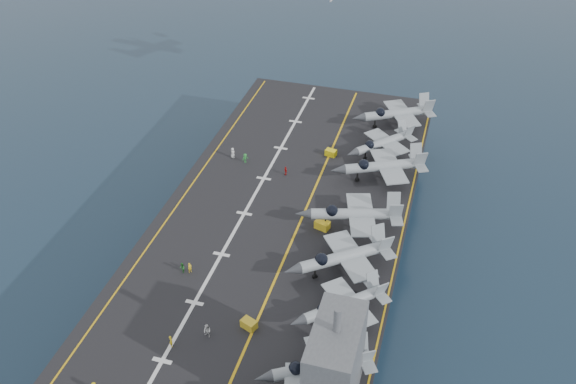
# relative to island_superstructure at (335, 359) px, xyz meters

# --- Properties ---
(ground) EXTENTS (500.00, 500.00, 0.00)m
(ground) POSITION_rel_island_superstructure_xyz_m (-15.00, 30.00, -17.90)
(ground) COLOR #142135
(ground) RESTS_ON ground
(hull) EXTENTS (36.00, 90.00, 10.00)m
(hull) POSITION_rel_island_superstructure_xyz_m (-15.00, 30.00, -12.90)
(hull) COLOR #56595E
(hull) RESTS_ON ground
(flight_deck) EXTENTS (38.00, 92.00, 0.40)m
(flight_deck) POSITION_rel_island_superstructure_xyz_m (-15.00, 30.00, -7.70)
(flight_deck) COLOR black
(flight_deck) RESTS_ON hull
(foul_line) EXTENTS (0.35, 90.00, 0.02)m
(foul_line) POSITION_rel_island_superstructure_xyz_m (-12.00, 30.00, -7.48)
(foul_line) COLOR gold
(foul_line) RESTS_ON flight_deck
(landing_centerline) EXTENTS (0.50, 90.00, 0.02)m
(landing_centerline) POSITION_rel_island_superstructure_xyz_m (-21.00, 30.00, -7.48)
(landing_centerline) COLOR silver
(landing_centerline) RESTS_ON flight_deck
(deck_edge_port) EXTENTS (0.25, 90.00, 0.02)m
(deck_edge_port) POSITION_rel_island_superstructure_xyz_m (-32.00, 30.00, -7.48)
(deck_edge_port) COLOR gold
(deck_edge_port) RESTS_ON flight_deck
(deck_edge_stbd) EXTENTS (0.25, 90.00, 0.02)m
(deck_edge_stbd) POSITION_rel_island_superstructure_xyz_m (3.50, 30.00, -7.48)
(deck_edge_stbd) COLOR gold
(deck_edge_stbd) RESTS_ON flight_deck
(island_superstructure) EXTENTS (5.00, 10.00, 15.00)m
(island_superstructure) POSITION_rel_island_superstructure_xyz_m (0.00, 0.00, 0.00)
(island_superstructure) COLOR #56595E
(island_superstructure) RESTS_ON flight_deck
(fighter_jet_1) EXTENTS (16.78, 15.11, 4.85)m
(fighter_jet_1) POSITION_rel_island_superstructure_xyz_m (-1.97, 2.81, -5.07)
(fighter_jet_1) COLOR #969DA4
(fighter_jet_1) RESTS_ON flight_deck
(fighter_jet_2) EXTENTS (16.11, 15.89, 4.72)m
(fighter_jet_2) POSITION_rel_island_superstructure_xyz_m (-1.56, 13.10, -5.14)
(fighter_jet_2) COLOR gray
(fighter_jet_2) RESTS_ON flight_deck
(fighter_jet_3) EXTENTS (18.90, 17.85, 5.47)m
(fighter_jet_3) POSITION_rel_island_superstructure_xyz_m (-3.30, 21.63, -4.77)
(fighter_jet_3) COLOR #9298A2
(fighter_jet_3) RESTS_ON flight_deck
(fighter_jet_4) EXTENTS (18.30, 14.63, 5.55)m
(fighter_jet_4) POSITION_rel_island_superstructure_xyz_m (-3.72, 31.41, -4.72)
(fighter_jet_4) COLOR gray
(fighter_jet_4) RESTS_ON flight_deck
(fighter_jet_6) EXTENTS (18.96, 16.41, 5.54)m
(fighter_jet_6) POSITION_rel_island_superstructure_xyz_m (-1.69, 45.52, -4.73)
(fighter_jet_6) COLOR #90979F
(fighter_jet_6) RESTS_ON flight_deck
(fighter_jet_7) EXTENTS (16.11, 16.39, 4.79)m
(fighter_jet_7) POSITION_rel_island_superstructure_xyz_m (-3.05, 53.38, -5.10)
(fighter_jet_7) COLOR gray
(fighter_jet_7) RESTS_ON flight_deck
(fighter_jet_8) EXTENTS (18.80, 16.76, 5.45)m
(fighter_jet_8) POSITION_rel_island_superstructure_xyz_m (-2.10, 64.09, -4.77)
(fighter_jet_8) COLOR #8D939C
(fighter_jet_8) RESTS_ON flight_deck
(tow_cart_a) EXTENTS (2.30, 1.92, 1.18)m
(tow_cart_a) POSITION_rel_island_superstructure_xyz_m (-12.64, 7.96, -6.91)
(tow_cart_a) COLOR gold
(tow_cart_a) RESTS_ON flight_deck
(tow_cart_b) EXTENTS (2.48, 1.98, 1.30)m
(tow_cart_b) POSITION_rel_island_superstructure_xyz_m (-8.39, 29.89, -6.85)
(tow_cart_b) COLOR yellow
(tow_cart_b) RESTS_ON flight_deck
(tow_cart_c) EXTENTS (2.12, 1.62, 1.14)m
(tow_cart_c) POSITION_rel_island_superstructure_xyz_m (-11.73, 50.16, -6.93)
(tow_cart_c) COLOR yellow
(tow_cart_c) RESTS_ON flight_deck
(crew_1) EXTENTS (1.04, 1.17, 1.64)m
(crew_1) POSITION_rel_island_superstructure_xyz_m (-23.86, 15.32, -6.68)
(crew_1) COLOR yellow
(crew_1) RESTS_ON flight_deck
(crew_2) EXTENTS (1.01, 1.17, 1.64)m
(crew_2) POSITION_rel_island_superstructure_xyz_m (-24.89, 15.02, -6.68)
(crew_2) COLOR #277C2B
(crew_2) RESTS_ON flight_deck
(crew_3) EXTENTS (1.19, 1.24, 1.73)m
(crew_3) POSITION_rel_island_superstructure_xyz_m (-25.63, 43.88, -6.63)
(crew_3) COLOR #268C33
(crew_3) RESTS_ON flight_deck
(crew_4) EXTENTS (1.09, 1.15, 1.60)m
(crew_4) POSITION_rel_island_superstructure_xyz_m (-17.78, 42.15, -6.70)
(crew_4) COLOR red
(crew_4) RESTS_ON flight_deck
(crew_5) EXTENTS (1.42, 1.36, 1.98)m
(crew_5) POSITION_rel_island_superstructure_xyz_m (-28.24, 44.66, -6.51)
(crew_5) COLOR silver
(crew_5) RESTS_ON flight_deck
(crew_6) EXTENTS (1.18, 1.25, 1.74)m
(crew_6) POSITION_rel_island_superstructure_xyz_m (-20.85, 2.46, -6.63)
(crew_6) COLOR yellow
(crew_6) RESTS_ON flight_deck
(crew_7) EXTENTS (1.45, 1.22, 2.04)m
(crew_7) POSITION_rel_island_superstructure_xyz_m (-17.13, 5.08, -6.48)
(crew_7) COLOR silver
(crew_7) RESTS_ON flight_deck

